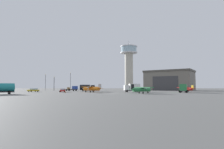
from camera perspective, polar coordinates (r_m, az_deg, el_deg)
The scene contains 18 objects.
ground_plane at distance 59.24m, azimuth 0.64°, elevation -5.68°, with size 400.00×400.00×0.00m, color #60605E.
control_tower at distance 140.10m, azimuth 5.07°, elevation 3.69°, with size 12.33×12.33×35.86m.
hangar at distance 114.23m, azimuth 16.84°, elevation -1.72°, with size 31.07×28.76×11.33m.
airplane_green at distance 58.27m, azimuth 8.77°, elevation -4.38°, with size 7.33×9.22×2.82m.
airplane_red at distance 84.89m, azimuth 21.42°, elevation -3.99°, with size 8.65×6.91×2.68m.
airplane_orange at distance 70.97m, azimuth -6.10°, elevation -4.18°, with size 7.99×10.04×3.07m.
truck_flatbed_blue at distance 99.22m, azimuth -11.66°, elevation -4.11°, with size 6.34×6.43×2.45m.
truck_box_white at distance 73.15m, azimuth 6.10°, elevation -3.91°, with size 6.25×3.63×3.18m.
truck_fuel_tanker_teal at distance 60.19m, azimuth -30.13°, elevation -3.52°, with size 6.43×5.60×3.04m.
truck_box_green at distance 71.47m, azimuth 20.59°, elevation -3.76°, with size 4.51×6.34×2.97m.
truck_fuel_tanker_black at distance 90.26m, azimuth -7.42°, elevation -3.88°, with size 7.13×3.73×3.04m.
car_red at distance 75.27m, azimuth -14.60°, elevation -4.58°, with size 2.73×4.65×1.37m.
car_yellow at distance 83.62m, azimuth -22.47°, elevation -4.32°, with size 4.01×4.70×1.37m.
light_post_west at distance 112.50m, azimuth -12.34°, elevation -1.59°, with size 0.44×0.44×10.33m.
light_post_east at distance 114.17m, azimuth -19.31°, elevation -1.78°, with size 0.44×0.44×9.23m.
light_post_north at distance 112.57m, azimuth -16.99°, elevation -2.16°, with size 0.44×0.44×7.90m.
light_post_centre at distance 104.82m, azimuth -16.94°, elevation -2.19°, with size 0.44×0.44×7.44m.
traffic_cone_near_left at distance 67.92m, azimuth -13.83°, elevation -5.07°, with size 0.36×0.36×0.61m.
Camera 1 is at (-1.73, -59.18, 2.04)m, focal length 30.51 mm.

